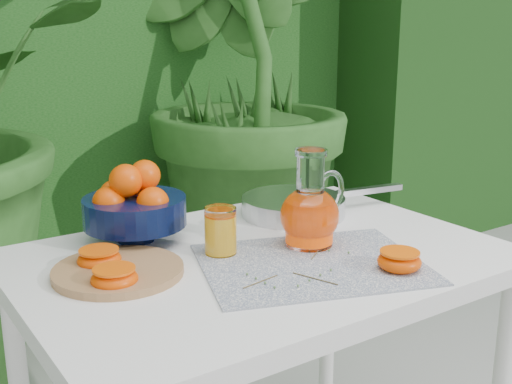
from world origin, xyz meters
TOP-DOWN VIEW (x-y plane):
  - hedge_backdrop at (0.06, 2.06)m, footprint 8.00×1.65m
  - potted_plant_right at (0.72, 1.28)m, footprint 2.17×2.17m
  - white_table at (-0.05, -0.07)m, footprint 1.00×0.70m
  - placemat at (-0.00, -0.18)m, footprint 0.52×0.46m
  - cutting_board at (-0.35, -0.01)m, footprint 0.31×0.31m
  - fruit_bowl at (-0.24, 0.16)m, footprint 0.30×0.30m
  - juice_pitcher at (0.06, -0.09)m, footprint 0.19×0.15m
  - juice_tumbler at (-0.12, -0.03)m, footprint 0.08×0.08m
  - saute_pan at (0.18, 0.11)m, footprint 0.47×0.30m
  - orange_halves at (-0.21, -0.11)m, footprint 0.61×0.45m
  - thyme_sprigs at (-0.04, -0.19)m, footprint 0.29×0.22m

SIDE VIEW (x-z plane):
  - white_table at x=-0.05m, z-range 0.29..1.04m
  - placemat at x=0.00m, z-range 0.75..0.75m
  - thyme_sprigs at x=-0.04m, z-range 0.75..0.76m
  - cutting_board at x=-0.35m, z-range 0.75..0.77m
  - orange_halves at x=-0.21m, z-range 0.75..0.79m
  - saute_pan at x=0.18m, z-range 0.75..0.80m
  - juice_tumbler at x=-0.12m, z-range 0.75..0.85m
  - juice_pitcher at x=0.06m, z-range 0.72..0.93m
  - fruit_bowl at x=-0.24m, z-range 0.74..0.92m
  - potted_plant_right at x=0.72m, z-range 0.00..1.93m
  - hedge_backdrop at x=0.06m, z-range -0.06..2.44m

